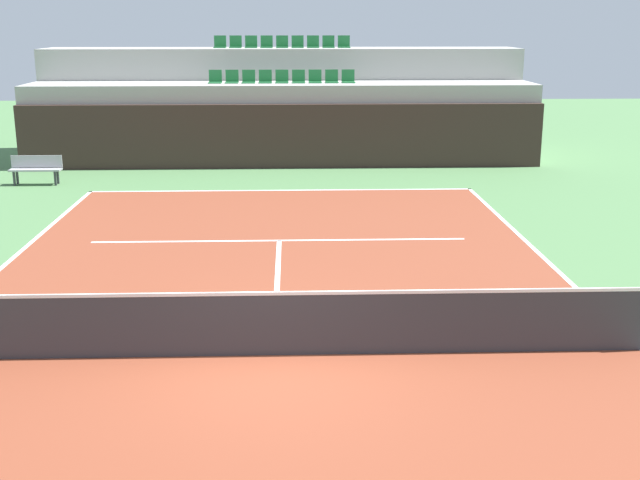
% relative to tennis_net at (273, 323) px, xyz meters
% --- Properties ---
extents(ground_plane, '(80.00, 80.00, 0.00)m').
position_rel_tennis_net_xyz_m(ground_plane, '(0.00, 0.00, -0.51)').
color(ground_plane, '#477042').
extents(court_surface, '(11.00, 24.00, 0.01)m').
position_rel_tennis_net_xyz_m(court_surface, '(0.00, 0.00, -0.50)').
color(court_surface, brown).
rests_on(court_surface, ground_plane).
extents(baseline_far, '(11.00, 0.10, 0.00)m').
position_rel_tennis_net_xyz_m(baseline_far, '(0.00, 11.95, -0.50)').
color(baseline_far, white).
rests_on(baseline_far, court_surface).
extents(service_line_far, '(8.26, 0.10, 0.00)m').
position_rel_tennis_net_xyz_m(service_line_far, '(0.00, 6.40, -0.50)').
color(service_line_far, white).
rests_on(service_line_far, court_surface).
extents(centre_service_line, '(0.10, 6.40, 0.00)m').
position_rel_tennis_net_xyz_m(centre_service_line, '(0.00, 3.20, -0.50)').
color(centre_service_line, white).
rests_on(centre_service_line, court_surface).
extents(back_wall, '(17.21, 0.30, 2.10)m').
position_rel_tennis_net_xyz_m(back_wall, '(0.00, 15.75, 0.54)').
color(back_wall, '#33231E').
rests_on(back_wall, ground_plane).
extents(stands_tier_lower, '(17.21, 2.40, 2.68)m').
position_rel_tennis_net_xyz_m(stands_tier_lower, '(0.00, 17.10, 0.83)').
color(stands_tier_lower, '#9E9E99').
rests_on(stands_tier_lower, ground_plane).
extents(stands_tier_upper, '(17.21, 2.40, 3.77)m').
position_rel_tennis_net_xyz_m(stands_tier_upper, '(0.00, 19.50, 1.38)').
color(stands_tier_upper, '#9E9E99').
rests_on(stands_tier_upper, ground_plane).
extents(seating_row_lower, '(4.97, 0.44, 0.44)m').
position_rel_tennis_net_xyz_m(seating_row_lower, '(0.00, 17.19, 2.29)').
color(seating_row_lower, '#1E6633').
rests_on(seating_row_lower, stands_tier_lower).
extents(seating_row_upper, '(4.97, 0.44, 0.44)m').
position_rel_tennis_net_xyz_m(seating_row_upper, '(0.00, 19.59, 3.39)').
color(seating_row_upper, '#1E6633').
rests_on(seating_row_upper, stands_tier_upper).
extents(tennis_net, '(11.08, 0.08, 1.07)m').
position_rel_tennis_net_xyz_m(tennis_net, '(0.00, 0.00, 0.00)').
color(tennis_net, black).
rests_on(tennis_net, court_surface).
extents(player_bench, '(1.50, 0.40, 0.85)m').
position_rel_tennis_net_xyz_m(player_bench, '(-7.30, 13.18, -0.00)').
color(player_bench, '#99999E').
rests_on(player_bench, ground_plane).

